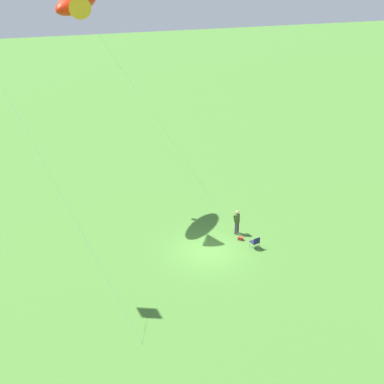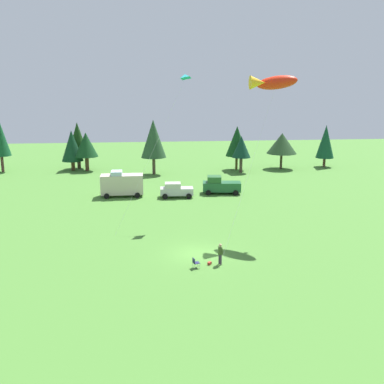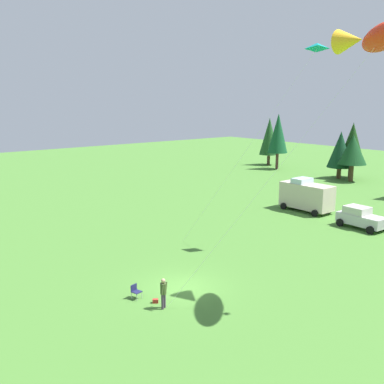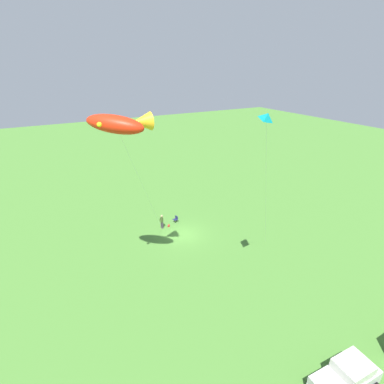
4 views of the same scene
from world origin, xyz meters
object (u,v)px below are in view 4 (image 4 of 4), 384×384
object	(u,v)px
car_silver_compact	(346,377)
kite_delta_teal	(268,117)
kite_large_fish	(122,124)
folding_chair	(176,219)
backpack_on_grass	(169,226)
person_kite_flyer	(162,221)

from	to	relation	value
car_silver_compact	kite_delta_teal	world-z (taller)	kite_delta_teal
kite_large_fish	kite_delta_teal	xyz separation A→B (m)	(-7.66, 5.72, 0.62)
folding_chair	kite_large_fish	world-z (taller)	kite_large_fish
backpack_on_grass	kite_large_fish	world-z (taller)	kite_large_fish
backpack_on_grass	kite_large_fish	distance (m)	18.04
car_silver_compact	kite_large_fish	xyz separation A→B (m)	(8.09, -14.02, 13.31)
car_silver_compact	kite_large_fish	bearing A→B (deg)	122.63
folding_chair	kite_delta_teal	world-z (taller)	kite_delta_teal
car_silver_compact	kite_large_fish	distance (m)	20.96
car_silver_compact	person_kite_flyer	bearing A→B (deg)	97.45
folding_chair	car_silver_compact	size ratio (longest dim) A/B	0.19
kite_large_fish	backpack_on_grass	bearing A→B (deg)	-128.93
backpack_on_grass	car_silver_compact	size ratio (longest dim) A/B	0.07
person_kite_flyer	backpack_on_grass	size ratio (longest dim) A/B	5.44
person_kite_flyer	kite_large_fish	xyz separation A→B (m)	(6.18, 8.74, 13.24)
folding_chair	person_kite_flyer	bearing A→B (deg)	-1.05
backpack_on_grass	person_kite_flyer	bearing A→B (deg)	-2.36
kite_large_fish	car_silver_compact	bearing A→B (deg)	119.99
backpack_on_grass	kite_delta_teal	distance (m)	20.65
person_kite_flyer	kite_large_fish	distance (m)	17.02
kite_large_fish	folding_chair	bearing A→B (deg)	-131.69
folding_chair	backpack_on_grass	world-z (taller)	folding_chair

